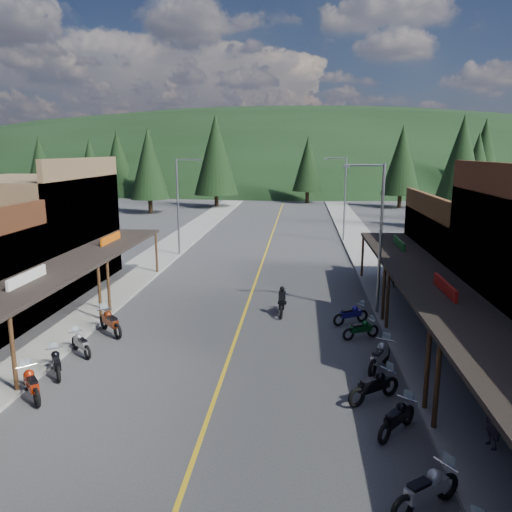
% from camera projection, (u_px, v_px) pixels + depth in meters
% --- Properties ---
extents(ground, '(220.00, 220.00, 0.00)m').
position_uv_depth(ground, '(223.00, 375.00, 19.60)').
color(ground, '#38383A').
rests_on(ground, ground).
extents(centerline, '(0.15, 90.00, 0.01)m').
position_uv_depth(centerline, '(262.00, 263.00, 39.08)').
color(centerline, gold).
rests_on(centerline, ground).
extents(sidewalk_west, '(3.40, 94.00, 0.15)m').
position_uv_depth(sidewalk_west, '(154.00, 260.00, 39.83)').
color(sidewalk_west, gray).
rests_on(sidewalk_west, ground).
extents(sidewalk_east, '(3.40, 94.00, 0.15)m').
position_uv_depth(sidewalk_east, '(375.00, 264.00, 38.31)').
color(sidewalk_east, gray).
rests_on(sidewalk_east, ground).
extents(shop_west_3, '(10.90, 10.20, 8.20)m').
position_uv_depth(shop_west_3, '(31.00, 234.00, 31.08)').
color(shop_west_3, brown).
rests_on(shop_west_3, ground).
extents(shop_east_3, '(10.90, 10.20, 6.20)m').
position_uv_depth(shop_east_3, '(487.00, 258.00, 28.88)').
color(shop_east_3, '#4C2D16').
rests_on(shop_east_3, ground).
extents(streetlight_1, '(2.16, 0.18, 8.00)m').
position_uv_depth(streetlight_1, '(179.00, 202.00, 40.71)').
color(streetlight_1, gray).
rests_on(streetlight_1, ground).
extents(streetlight_2, '(2.16, 0.18, 8.00)m').
position_uv_depth(streetlight_2, '(378.00, 232.00, 25.86)').
color(streetlight_2, gray).
rests_on(streetlight_2, ground).
extents(streetlight_3, '(2.16, 0.18, 8.00)m').
position_uv_depth(streetlight_3, '(343.00, 195.00, 47.29)').
color(streetlight_3, gray).
rests_on(streetlight_3, ground).
extents(ridge_hill, '(310.00, 140.00, 60.00)m').
position_uv_depth(ridge_hill, '(291.00, 179.00, 151.12)').
color(ridge_hill, black).
rests_on(ridge_hill, ground).
extents(pine_0, '(5.04, 5.04, 11.00)m').
position_uv_depth(pine_0, '(40.00, 164.00, 82.14)').
color(pine_0, black).
rests_on(pine_0, ground).
extents(pine_1, '(5.88, 5.88, 12.50)m').
position_uv_depth(pine_1, '(149.00, 158.00, 88.38)').
color(pine_1, black).
rests_on(pine_1, ground).
extents(pine_2, '(6.72, 6.72, 14.00)m').
position_uv_depth(pine_2, '(216.00, 155.00, 75.32)').
color(pine_2, black).
rests_on(pine_2, ground).
extents(pine_3, '(5.04, 5.04, 11.00)m').
position_uv_depth(pine_3, '(308.00, 164.00, 82.20)').
color(pine_3, black).
rests_on(pine_3, ground).
extents(pine_4, '(5.88, 5.88, 12.50)m').
position_uv_depth(pine_4, '(402.00, 160.00, 74.98)').
color(pine_4, black).
rests_on(pine_4, ground).
extents(pine_5, '(6.72, 6.72, 14.00)m').
position_uv_depth(pine_5, '(484.00, 154.00, 85.12)').
color(pine_5, black).
rests_on(pine_5, ground).
extents(pine_7, '(5.88, 5.88, 12.50)m').
position_uv_depth(pine_7, '(118.00, 158.00, 94.92)').
color(pine_7, black).
rests_on(pine_7, ground).
extents(pine_8, '(4.48, 4.48, 10.00)m').
position_uv_depth(pine_8, '(91.00, 173.00, 59.24)').
color(pine_8, black).
rests_on(pine_8, ground).
extents(pine_9, '(4.93, 4.93, 10.80)m').
position_uv_depth(pine_9, '(477.00, 169.00, 60.02)').
color(pine_9, black).
rests_on(pine_9, ground).
extents(pine_10, '(5.38, 5.38, 11.60)m').
position_uv_depth(pine_10, '(149.00, 164.00, 68.47)').
color(pine_10, black).
rests_on(pine_10, ground).
extents(pine_11, '(5.82, 5.82, 12.40)m').
position_uv_depth(pine_11, '(461.00, 164.00, 53.38)').
color(pine_11, black).
rests_on(pine_11, ground).
extents(bike_west_6, '(1.94, 2.08, 1.22)m').
position_uv_depth(bike_west_6, '(31.00, 383.00, 17.59)').
color(bike_west_6, '#A8250C').
rests_on(bike_west_6, ground).
extents(bike_west_7, '(1.57, 1.99, 1.11)m').
position_uv_depth(bike_west_7, '(56.00, 362.00, 19.45)').
color(bike_west_7, black).
rests_on(bike_west_7, ground).
extents(bike_west_8, '(1.80, 1.79, 1.09)m').
position_uv_depth(bike_west_8, '(81.00, 343.00, 21.41)').
color(bike_west_8, gray).
rests_on(bike_west_8, ground).
extents(bike_west_9, '(2.16, 2.22, 1.33)m').
position_uv_depth(bike_west_9, '(110.00, 321.00, 23.77)').
color(bike_west_9, maroon).
rests_on(bike_west_9, ground).
extents(bike_east_5, '(2.23, 1.88, 1.26)m').
position_uv_depth(bike_east_5, '(426.00, 488.00, 12.07)').
color(bike_east_5, '#9C9DA1').
rests_on(bike_east_5, ground).
extents(bike_east_6, '(1.83, 2.03, 1.18)m').
position_uv_depth(bike_east_6, '(397.00, 417.00, 15.37)').
color(bike_east_6, black).
rests_on(bike_east_6, ground).
extents(bike_east_7, '(2.23, 1.89, 1.27)m').
position_uv_depth(bike_east_7, '(374.00, 385.00, 17.37)').
color(bike_east_7, black).
rests_on(bike_east_7, ground).
extents(bike_east_8, '(1.71, 2.38, 1.31)m').
position_uv_depth(bike_east_8, '(380.00, 355.00, 19.86)').
color(bike_east_8, gray).
rests_on(bike_east_8, ground).
extents(bike_east_9, '(1.94, 1.34, 1.06)m').
position_uv_depth(bike_east_9, '(361.00, 328.00, 23.19)').
color(bike_east_9, '#0D441A').
rests_on(bike_east_9, ground).
extents(bike_east_10, '(2.08, 1.58, 1.15)m').
position_uv_depth(bike_east_10, '(351.00, 313.00, 25.15)').
color(bike_east_10, navy).
rests_on(bike_east_10, ground).
extents(rider_on_bike, '(0.76, 2.13, 1.61)m').
position_uv_depth(rider_on_bike, '(282.00, 303.00, 26.70)').
color(rider_on_bike, black).
rests_on(rider_on_bike, ground).
extents(pedestrian_east_a, '(0.54, 0.68, 1.62)m').
position_uv_depth(pedestrian_east_a, '(494.00, 422.00, 14.38)').
color(pedestrian_east_a, '#2A2233').
rests_on(pedestrian_east_a, sidewalk_east).
extents(pedestrian_east_b, '(0.92, 0.63, 1.73)m').
position_uv_depth(pedestrian_east_b, '(389.00, 274.00, 31.34)').
color(pedestrian_east_b, brown).
rests_on(pedestrian_east_b, sidewalk_east).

